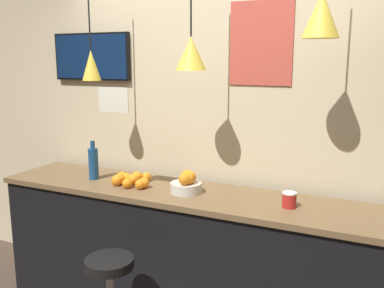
# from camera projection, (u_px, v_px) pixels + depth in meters

# --- Properties ---
(back_wall) EXTENTS (8.00, 0.06, 2.90)m
(back_wall) POSITION_uv_depth(u_px,v_px,m) (215.00, 120.00, 3.31)
(back_wall) COLOR beige
(back_wall) RESTS_ON ground_plane
(service_counter) EXTENTS (3.05, 0.60, 0.98)m
(service_counter) POSITION_uv_depth(u_px,v_px,m) (192.00, 256.00, 3.13)
(service_counter) COLOR black
(service_counter) RESTS_ON ground_plane
(fruit_bowl) EXTENTS (0.22, 0.22, 0.16)m
(fruit_bowl) POSITION_uv_depth(u_px,v_px,m) (187.00, 183.00, 3.01)
(fruit_bowl) COLOR beige
(fruit_bowl) RESTS_ON service_counter
(orange_pile) EXTENTS (0.30, 0.29, 0.09)m
(orange_pile) POSITION_uv_depth(u_px,v_px,m) (131.00, 179.00, 3.22)
(orange_pile) COLOR orange
(orange_pile) RESTS_ON service_counter
(juice_bottle) EXTENTS (0.08, 0.08, 0.31)m
(juice_bottle) POSITION_uv_depth(u_px,v_px,m) (93.00, 163.00, 3.35)
(juice_bottle) COLOR navy
(juice_bottle) RESTS_ON service_counter
(spread_jar) EXTENTS (0.09, 0.09, 0.10)m
(spread_jar) POSITION_uv_depth(u_px,v_px,m) (289.00, 200.00, 2.72)
(spread_jar) COLOR red
(spread_jar) RESTS_ON service_counter
(pendant_lamp_left) EXTENTS (0.14, 0.14, 1.05)m
(pendant_lamp_left) POSITION_uv_depth(u_px,v_px,m) (91.00, 64.00, 3.19)
(pendant_lamp_left) COLOR black
(pendant_lamp_middle) EXTENTS (0.21, 0.21, 0.96)m
(pendant_lamp_middle) POSITION_uv_depth(u_px,v_px,m) (191.00, 53.00, 2.83)
(pendant_lamp_middle) COLOR black
(pendant_lamp_right) EXTENTS (0.22, 0.22, 0.77)m
(pendant_lamp_right) POSITION_uv_depth(u_px,v_px,m) (321.00, 14.00, 2.44)
(pendant_lamp_right) COLOR black
(mounted_tv) EXTENTS (0.76, 0.04, 0.40)m
(mounted_tv) POSITION_uv_depth(u_px,v_px,m) (91.00, 57.00, 3.63)
(mounted_tv) COLOR black
(hanging_menu_board) EXTENTS (0.24, 0.01, 0.17)m
(hanging_menu_board) POSITION_uv_depth(u_px,v_px,m) (113.00, 100.00, 2.91)
(hanging_menu_board) COLOR white
(wall_poster) EXTENTS (0.46, 0.01, 0.59)m
(wall_poster) POSITION_uv_depth(u_px,v_px,m) (261.00, 43.00, 3.01)
(wall_poster) COLOR #C64C3D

